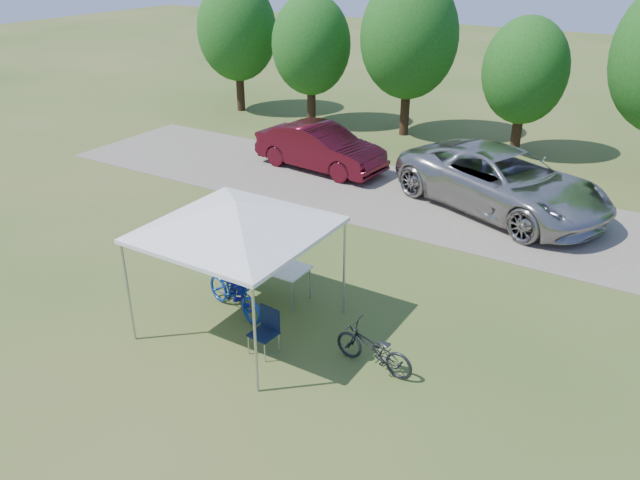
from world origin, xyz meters
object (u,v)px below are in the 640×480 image
(bike_blue, at_px, (234,292))
(sedan, at_px, (320,147))
(cyclist, at_px, (238,264))
(folding_chair, at_px, (266,327))
(minivan, at_px, (502,181))
(folding_table, at_px, (267,264))
(cooler, at_px, (254,251))
(bike_dark, at_px, (373,348))

(bike_blue, bearing_deg, sedan, 36.74)
(cyclist, bearing_deg, sedan, -52.25)
(bike_blue, height_order, sedan, sedan)
(folding_chair, relative_size, cyclist, 0.47)
(folding_chair, height_order, cyclist, cyclist)
(folding_chair, bearing_deg, bike_blue, 156.49)
(folding_chair, height_order, minivan, minivan)
(folding_table, height_order, cooler, cooler)
(cooler, bearing_deg, bike_dark, -17.98)
(cooler, xyz_separation_m, bike_dark, (3.54, -1.15, -0.55))
(bike_blue, bearing_deg, cyclist, 36.85)
(sedan, bearing_deg, cooler, -153.13)
(folding_table, height_order, bike_dark, bike_dark)
(cyclist, relative_size, sedan, 0.42)
(minivan, bearing_deg, folding_chair, -168.99)
(folding_table, relative_size, bike_blue, 1.06)
(folding_table, height_order, minivan, minivan)
(cooler, relative_size, cyclist, 0.27)
(cooler, distance_m, cyclist, 0.67)
(cyclist, height_order, bike_blue, cyclist)
(folding_table, xyz_separation_m, cooler, (-0.34, 0.00, 0.23))
(folding_chair, distance_m, bike_blue, 1.57)
(bike_blue, relative_size, sedan, 0.39)
(cyclist, bearing_deg, bike_blue, 127.87)
(bike_blue, height_order, bike_dark, bike_blue)
(cyclist, bearing_deg, folding_table, -93.02)
(bike_blue, height_order, minivan, minivan)
(cooler, distance_m, bike_dark, 3.76)
(cooler, bearing_deg, folding_chair, -47.54)
(bike_dark, distance_m, sedan, 10.98)
(bike_blue, bearing_deg, folding_table, 8.59)
(folding_table, relative_size, minivan, 0.30)
(cyclist, distance_m, bike_dark, 3.53)
(folding_table, bearing_deg, folding_chair, -54.22)
(cooler, relative_size, sedan, 0.11)
(bike_blue, bearing_deg, bike_dark, -76.75)
(folding_table, bearing_deg, minivan, 68.30)
(folding_table, bearing_deg, sedan, 113.50)
(folding_chair, xyz_separation_m, sedan, (-4.58, 9.40, 0.24))
(bike_dark, bearing_deg, sedan, -138.57)
(sedan, bearing_deg, bike_dark, -137.93)
(minivan, distance_m, sedan, 6.27)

